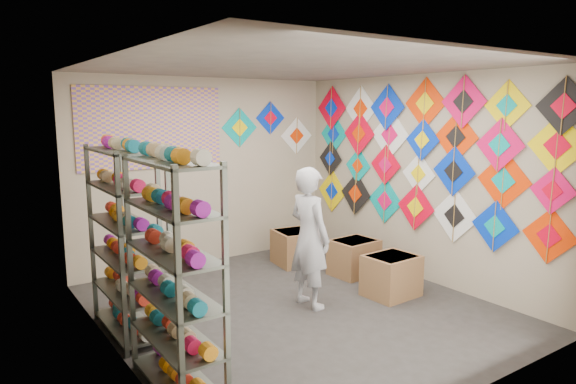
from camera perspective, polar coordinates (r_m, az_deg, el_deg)
ground at (r=6.03m, az=0.86°, el=-12.77°), size 4.50×4.50×0.00m
room_walls at (r=5.62m, az=0.90°, el=2.97°), size 4.50×4.50×4.50m
shelf_rack_front at (r=4.19m, az=-12.53°, el=-9.22°), size 0.40×1.10×1.90m
shelf_rack_back at (r=5.37m, az=-17.79°, el=-5.32°), size 0.40×1.10×1.90m
string_spools at (r=4.75m, az=-15.54°, el=-5.94°), size 0.12×2.36×0.12m
kite_wall_display at (r=6.97m, az=14.18°, el=3.97°), size 0.06×4.29×2.06m
back_wall_kites at (r=8.05m, az=-2.08°, el=7.11°), size 1.65×0.02×0.85m
poster at (r=7.21m, az=-14.86°, el=6.90°), size 2.00×0.01×1.10m
shopkeeper at (r=5.86m, az=2.39°, el=-5.08°), size 0.65×0.47×1.62m
carton_a at (r=6.44m, az=11.40°, el=-9.10°), size 0.63×0.53×0.50m
carton_b at (r=7.14m, az=7.35°, el=-7.21°), size 0.62×0.52×0.49m
carton_c at (r=7.55m, az=0.67°, el=-6.19°), size 0.59×0.63×0.50m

